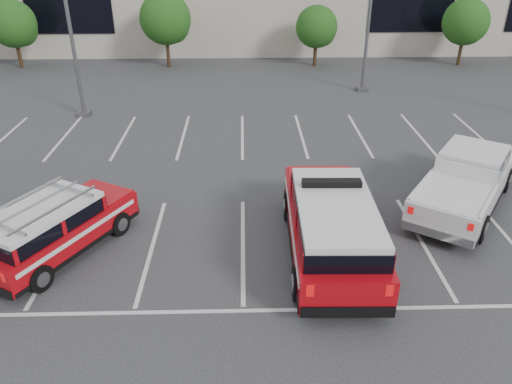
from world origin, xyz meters
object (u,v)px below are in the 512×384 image
fire_chief_suv (331,229)px  white_pickup (465,185)px  tree_mid_left (167,20)px  ladder_suv (55,231)px  light_pole_left (67,7)px  tree_mid_right (318,28)px  tree_left (14,25)px  tree_right (466,23)px

fire_chief_suv → white_pickup: (4.99, 2.86, -0.14)m
tree_mid_left → white_pickup: (12.39, -19.73, -2.29)m
tree_mid_left → ladder_suv: (-0.43, -22.27, -2.29)m
fire_chief_suv → ladder_suv: bearing=178.9°
light_pole_left → white_pickup: (15.48, -9.68, -4.43)m
tree_mid_left → ladder_suv: bearing=-91.1°
tree_mid_right → light_pole_left: 16.72m
tree_left → white_pickup: tree_left is taller
light_pole_left → ladder_suv: size_ratio=2.02×
fire_chief_suv → tree_mid_right: bearing=84.7°
light_pole_left → white_pickup: size_ratio=1.64×
light_pole_left → ladder_suv: 13.27m
tree_left → fire_chief_suv: (17.40, -22.59, -1.88)m
fire_chief_suv → tree_mid_left: bearing=109.4°
light_pole_left → white_pickup: light_pole_left is taller
tree_mid_right → tree_right: bearing=0.0°
tree_mid_right → light_pole_left: bearing=-142.5°
white_pickup → ladder_suv: bearing=-133.4°
tree_left → tree_mid_right: (20.00, -0.00, -0.27)m
tree_left → tree_mid_right: 20.00m
tree_left → tree_mid_right: tree_left is taller
tree_right → white_pickup: 21.24m
tree_mid_left → tree_right: bearing=-0.0°
tree_left → tree_mid_left: size_ratio=0.91×
fire_chief_suv → light_pole_left: bearing=131.2°
tree_right → fire_chief_suv: size_ratio=0.71×
white_pickup → ladder_suv: (-12.82, -2.54, -0.00)m
light_pole_left → white_pickup: bearing=-32.0°
tree_mid_right → light_pole_left: (-13.09, -10.05, 2.68)m
tree_mid_left → tree_right: 20.00m
tree_mid_right → tree_mid_left: bearing=180.0°
tree_mid_right → tree_right: (10.00, 0.00, 0.27)m
tree_mid_right → fire_chief_suv: tree_mid_right is taller
tree_right → tree_mid_left: bearing=180.0°
tree_left → tree_right: same height
white_pickup → tree_mid_right: bearing=132.3°
tree_mid_left → light_pole_left: light_pole_left is taller
tree_mid_right → ladder_suv: tree_mid_right is taller
white_pickup → tree_mid_left: bearing=157.5°
tree_left → fire_chief_suv: 28.58m
tree_mid_left → light_pole_left: size_ratio=0.47×
tree_left → tree_mid_right: bearing=-0.0°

